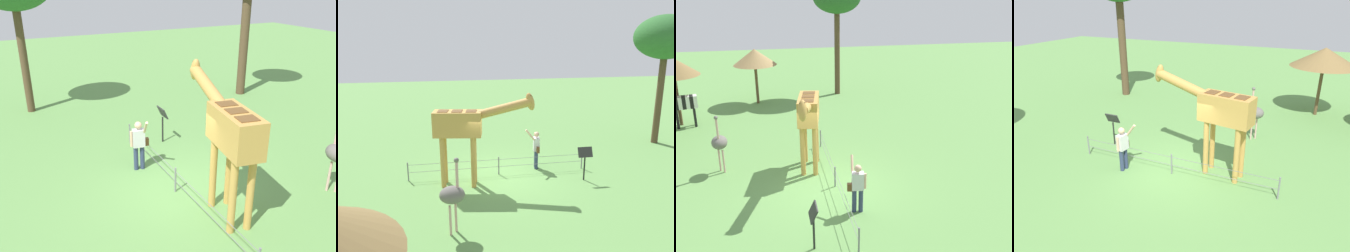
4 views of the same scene
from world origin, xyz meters
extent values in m
plane|color=#60934C|center=(0.00, 0.00, 0.00)|extent=(60.00, 60.00, 0.00)
cylinder|color=#C69347|center=(-1.01, -0.31, 0.95)|extent=(0.18, 0.18, 1.90)
cylinder|color=#C69347|center=(-1.08, -0.74, 0.95)|extent=(0.18, 0.18, 1.90)
cylinder|color=#C69347|center=(-2.09, -0.12, 0.95)|extent=(0.18, 0.18, 1.90)
cylinder|color=#C69347|center=(-2.17, -0.56, 0.95)|extent=(0.18, 0.18, 1.90)
cube|color=#C69347|center=(-1.59, -0.43, 2.35)|extent=(1.79, 0.98, 0.90)
cube|color=brown|center=(-1.10, -0.52, 2.81)|extent=(0.43, 0.49, 0.02)
cube|color=brown|center=(-1.59, -0.43, 2.81)|extent=(0.43, 0.49, 0.02)
cube|color=brown|center=(-2.08, -0.35, 2.81)|extent=(0.43, 0.49, 0.02)
cylinder|color=#C69347|center=(-0.02, -0.70, 2.88)|extent=(2.09, 0.67, 0.83)
ellipsoid|color=#C69347|center=(0.96, -0.87, 3.14)|extent=(0.47, 0.33, 0.69)
cylinder|color=brown|center=(0.96, -0.81, 3.32)|extent=(0.05, 0.05, 0.14)
cylinder|color=brown|center=(0.96, -0.93, 3.32)|extent=(0.05, 0.05, 0.14)
cylinder|color=navy|center=(1.63, 0.53, 0.39)|extent=(0.14, 0.14, 0.78)
cylinder|color=navy|center=(1.66, 0.73, 0.39)|extent=(0.14, 0.14, 0.78)
cube|color=silver|center=(1.64, 0.63, 1.06)|extent=(0.30, 0.39, 0.55)
sphere|color=#D8AD8C|center=(1.64, 0.63, 1.47)|extent=(0.22, 0.22, 0.22)
cylinder|color=#D8AD8C|center=(1.35, 0.52, 1.49)|extent=(0.42, 0.15, 0.48)
cylinder|color=#D8AD8C|center=(1.68, 0.85, 1.05)|extent=(0.08, 0.08, 0.50)
cube|color=brown|center=(1.66, 0.41, 0.88)|extent=(0.15, 0.22, 0.24)
cylinder|color=#CC9E93|center=(-1.85, -3.60, 0.45)|extent=(0.07, 0.07, 0.90)
cylinder|color=brown|center=(6.65, -7.00, 2.72)|extent=(0.43, 0.43, 5.44)
cylinder|color=brown|center=(8.65, 2.95, 2.21)|extent=(0.33, 0.33, 4.41)
cylinder|color=black|center=(3.13, -0.89, 0.47)|extent=(0.06, 0.06, 0.95)
cube|color=#2D2D2D|center=(3.13, -0.89, 1.13)|extent=(0.56, 0.21, 0.38)
cylinder|color=slate|center=(0.00, 0.23, 0.38)|extent=(0.05, 0.05, 0.75)
cylinder|color=slate|center=(3.50, 0.23, 0.38)|extent=(0.05, 0.05, 0.75)
cube|color=slate|center=(0.00, 0.23, 0.64)|extent=(7.00, 0.01, 0.01)
cube|color=slate|center=(0.00, 0.23, 0.34)|extent=(7.00, 0.01, 0.01)
camera|label=1|loc=(-7.60, 4.26, 5.55)|focal=38.53mm
camera|label=2|loc=(-2.02, -12.31, 5.40)|focal=36.45mm
camera|label=3|loc=(11.40, -1.76, 6.59)|focal=40.68mm
camera|label=4|loc=(-4.01, 8.35, 5.57)|focal=32.93mm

